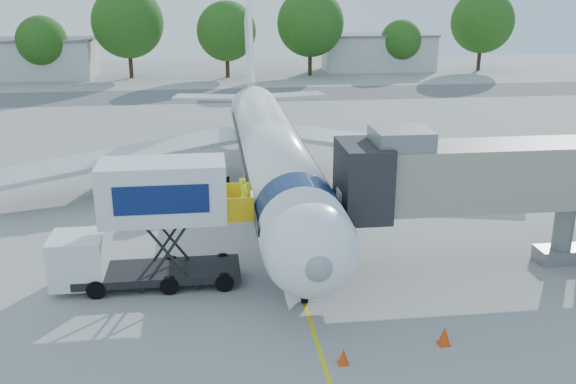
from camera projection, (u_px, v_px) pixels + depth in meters
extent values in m
plane|color=#959592|center=(278.00, 221.00, 35.25)|extent=(160.00, 160.00, 0.00)
cube|color=yellow|center=(278.00, 221.00, 35.25)|extent=(0.15, 70.00, 0.01)
cube|color=#59595B|center=(238.00, 95.00, 74.86)|extent=(120.00, 10.00, 0.01)
cylinder|color=white|center=(272.00, 155.00, 37.15)|extent=(3.70, 28.00, 3.70)
sphere|color=white|center=(311.00, 249.00, 23.95)|extent=(3.70, 3.70, 3.70)
sphere|color=gray|center=(318.00, 267.00, 22.49)|extent=(1.10, 1.10, 1.10)
cone|color=white|center=(251.00, 103.00, 53.18)|extent=(3.70, 6.00, 3.70)
cube|color=white|center=(249.00, 50.00, 52.82)|extent=(0.35, 7.26, 8.29)
cube|color=#BABDBF|center=(404.00, 147.00, 41.74)|extent=(16.17, 9.32, 1.42)
cube|color=#BABDBF|center=(122.00, 156.00, 39.59)|extent=(16.17, 9.32, 1.42)
cylinder|color=#999BA0|center=(358.00, 172.00, 39.75)|extent=(2.10, 3.60, 2.10)
cylinder|color=#999BA0|center=(179.00, 179.00, 38.43)|extent=(2.10, 3.60, 2.10)
cube|color=black|center=(312.00, 241.00, 23.53)|extent=(2.60, 1.39, 0.81)
cylinder|color=#0B1C4F|center=(299.00, 221.00, 26.78)|extent=(3.73, 2.00, 3.73)
cylinder|color=silver|center=(304.00, 286.00, 26.06)|extent=(0.16, 0.16, 1.50)
cylinder|color=black|center=(304.00, 295.00, 26.19)|extent=(0.25, 0.64, 0.64)
cylinder|color=black|center=(308.00, 180.00, 41.08)|extent=(0.35, 0.90, 0.90)
cylinder|color=black|center=(227.00, 183.00, 40.46)|extent=(0.35, 0.90, 0.90)
cube|color=gray|center=(497.00, 175.00, 28.36)|extent=(13.60, 2.60, 2.80)
cube|color=black|center=(363.00, 180.00, 27.63)|extent=(2.00, 3.20, 3.20)
cube|color=slate|center=(401.00, 138.00, 27.26)|extent=(2.40, 2.40, 0.80)
cylinder|color=slate|center=(563.00, 232.00, 29.68)|extent=(0.90, 0.90, 3.00)
cube|color=slate|center=(560.00, 255.00, 30.04)|extent=(2.20, 1.20, 0.70)
cylinder|color=black|center=(542.00, 256.00, 29.93)|extent=(0.30, 0.70, 0.70)
cube|color=black|center=(159.00, 272.00, 27.76)|extent=(7.00, 2.30, 0.35)
cube|color=silver|center=(78.00, 259.00, 27.12)|extent=(2.20, 2.20, 2.10)
cube|color=black|center=(77.00, 249.00, 26.98)|extent=(1.90, 2.10, 0.70)
cube|color=silver|center=(163.00, 191.00, 26.66)|extent=(5.20, 2.40, 2.50)
cube|color=#0B1C4F|center=(161.00, 200.00, 25.51)|extent=(3.80, 0.04, 1.20)
cube|color=silver|center=(239.00, 214.00, 27.41)|extent=(1.10, 2.20, 0.10)
cube|color=#ECB30C|center=(240.00, 211.00, 26.25)|extent=(1.10, 0.06, 1.10)
cube|color=#ECB30C|center=(238.00, 195.00, 28.23)|extent=(1.10, 0.06, 1.10)
cylinder|color=black|center=(225.00, 282.00, 27.15)|extent=(0.80, 0.25, 0.80)
cylinder|color=black|center=(223.00, 262.00, 29.13)|extent=(0.80, 0.25, 0.80)
cylinder|color=black|center=(96.00, 290.00, 26.52)|extent=(0.80, 0.25, 0.80)
cylinder|color=black|center=(104.00, 268.00, 28.50)|extent=(0.80, 0.25, 0.80)
imported|color=#C7F619|center=(244.00, 196.00, 27.17)|extent=(0.44, 0.61, 1.58)
cube|color=#0B1C4F|center=(401.00, 382.00, 19.32)|extent=(2.08, 1.88, 0.31)
cone|color=#DF3D0B|center=(444.00, 336.00, 23.14)|extent=(0.45, 0.45, 0.72)
cube|color=#DF3D0B|center=(444.00, 344.00, 23.24)|extent=(0.41, 0.41, 0.04)
cone|color=#DF3D0B|center=(343.00, 356.00, 21.97)|extent=(0.39, 0.39, 0.62)
cube|color=#DF3D0B|center=(343.00, 363.00, 22.06)|extent=(0.35, 0.35, 0.04)
cube|color=beige|center=(26.00, 59.00, 87.70)|extent=(18.00, 8.00, 5.00)
cube|color=slate|center=(24.00, 40.00, 86.88)|extent=(18.40, 8.40, 0.30)
cube|color=beige|center=(378.00, 53.00, 95.57)|extent=(16.00, 7.00, 5.00)
cube|color=slate|center=(379.00, 35.00, 94.75)|extent=(16.40, 7.40, 0.30)
cylinder|color=#382314|center=(45.00, 69.00, 85.90)|extent=(0.56, 0.56, 2.99)
sphere|color=#1C5015|center=(42.00, 41.00, 84.76)|extent=(6.64, 6.64, 6.64)
cylinder|color=#382314|center=(131.00, 62.00, 87.78)|extent=(0.56, 0.56, 4.33)
sphere|color=#1C5015|center=(128.00, 22.00, 86.14)|extent=(9.61, 9.61, 9.61)
cylinder|color=#382314|center=(227.00, 64.00, 88.27)|extent=(0.56, 0.56, 3.63)
sphere|color=#1C5015|center=(227.00, 31.00, 86.89)|extent=(8.06, 8.06, 8.06)
cylinder|color=#382314|center=(310.00, 60.00, 90.23)|extent=(0.56, 0.56, 4.18)
sphere|color=#1C5015|center=(310.00, 23.00, 88.65)|extent=(9.28, 9.28, 9.28)
cylinder|color=#382314|center=(400.00, 63.00, 94.08)|extent=(0.56, 0.56, 2.65)
sphere|color=#1C5015|center=(401.00, 40.00, 93.07)|extent=(5.88, 5.88, 5.88)
cylinder|color=#382314|center=(479.00, 56.00, 95.49)|extent=(0.56, 0.56, 4.12)
sphere|color=#1C5015|center=(482.00, 21.00, 93.93)|extent=(9.16, 9.16, 9.16)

